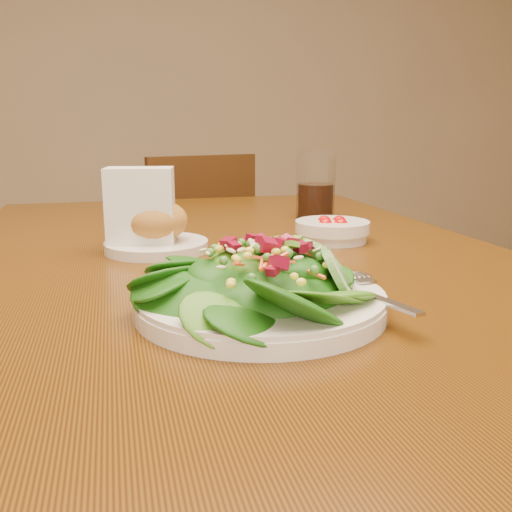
# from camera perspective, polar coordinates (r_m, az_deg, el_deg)

# --- Properties ---
(dining_table) EXTENTS (0.90, 1.40, 0.75)m
(dining_table) POSITION_cam_1_polar(r_m,az_deg,el_deg) (0.94, -2.07, -5.88)
(dining_table) COLOR #532F08
(dining_table) RESTS_ON ground_plane
(chair_far) EXTENTS (0.48, 0.48, 0.85)m
(chair_far) POSITION_cam_1_polar(r_m,az_deg,el_deg) (2.03, -6.53, -1.23)
(chair_far) COLOR #361D0D
(chair_far) RESTS_ON ground_plane
(salad_plate) EXTENTS (0.28, 0.28, 0.08)m
(salad_plate) POSITION_cam_1_polar(r_m,az_deg,el_deg) (0.63, 1.30, -2.99)
(salad_plate) COLOR silver
(salad_plate) RESTS_ON dining_table
(bread_plate) EXTENTS (0.17, 0.17, 0.09)m
(bread_plate) POSITION_cam_1_polar(r_m,az_deg,el_deg) (0.94, -9.98, 2.55)
(bread_plate) COLOR silver
(bread_plate) RESTS_ON dining_table
(tomato_bowl) EXTENTS (0.13, 0.13, 0.04)m
(tomato_bowl) POSITION_cam_1_polar(r_m,az_deg,el_deg) (1.02, 7.63, 2.57)
(tomato_bowl) COLOR silver
(tomato_bowl) RESTS_ON dining_table
(drinking_glass) EXTENTS (0.09, 0.09, 0.15)m
(drinking_glass) POSITION_cam_1_polar(r_m,az_deg,el_deg) (1.26, 5.99, 6.70)
(drinking_glass) COLOR silver
(drinking_glass) RESTS_ON dining_table
(napkin_holder) EXTENTS (0.11, 0.08, 0.14)m
(napkin_holder) POSITION_cam_1_polar(r_m,az_deg,el_deg) (0.93, -11.47, 4.69)
(napkin_holder) COLOR white
(napkin_holder) RESTS_ON dining_table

